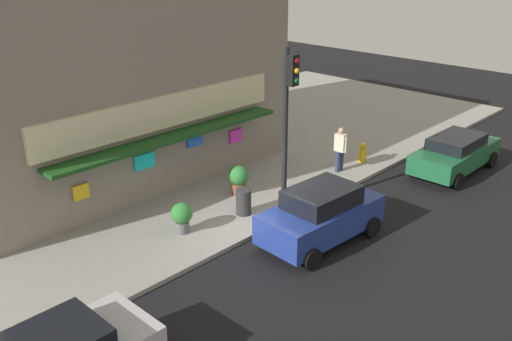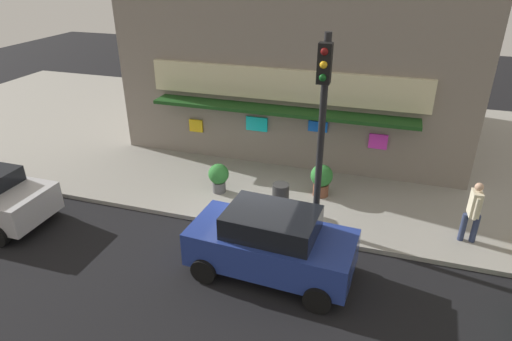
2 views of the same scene
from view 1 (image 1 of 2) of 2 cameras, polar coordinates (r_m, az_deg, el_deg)
The scene contains 11 objects.
ground_plane at distance 17.50m, azimuth 0.39°, elevation -6.59°, with size 57.63×57.63×0.00m, color black.
sidewalk at distance 22.26m, azimuth -12.52°, elevation -0.42°, with size 38.42×13.67×0.14m, color gray.
corner_building at distance 22.33m, azimuth -16.28°, elevation 9.92°, with size 12.69×9.34×7.76m.
traffic_light at distance 17.57m, azimuth 3.27°, elevation 6.17°, with size 0.32×0.58×5.40m.
fire_hydrant at distance 23.09m, azimuth 10.81°, elevation 1.79°, with size 0.54×0.30×0.82m.
trash_can at distance 18.32m, azimuth -1.27°, elevation -3.22°, with size 0.50×0.50×0.86m, color #2D2D2D.
pedestrian at distance 21.83m, azimuth 8.58°, elevation 2.34°, with size 0.46×0.58×1.77m.
potted_plant_by_doorway at distance 17.28m, azimuth -7.56°, elevation -4.59°, with size 0.67×0.67×0.98m.
potted_plant_by_window at distance 19.71m, azimuth -1.77°, elevation -0.79°, with size 0.71×0.71×1.06m.
parked_car_green at distance 23.25m, azimuth 19.63°, elevation 1.69°, with size 4.42×2.00×1.50m.
parked_car_blue at distance 16.88m, azimuth 6.64°, elevation -4.48°, with size 4.07×2.19×1.76m.
Camera 1 is at (-11.18, -10.50, 8.43)m, focal length 39.25 mm.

